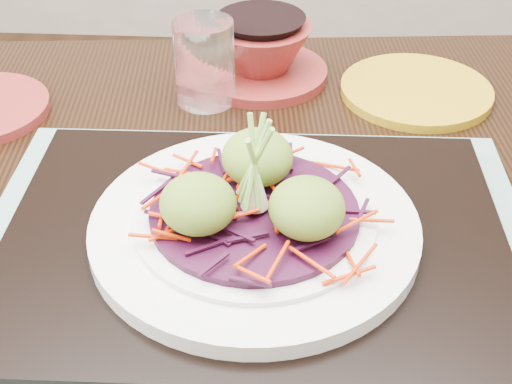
# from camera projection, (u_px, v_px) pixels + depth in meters

# --- Properties ---
(dining_table) EXTENTS (1.31, 0.94, 0.78)m
(dining_table) POSITION_uv_depth(u_px,v_px,m) (231.00, 302.00, 0.73)
(dining_table) COLOR black
(dining_table) RESTS_ON ground
(placemat) EXTENTS (0.51, 0.40, 0.00)m
(placemat) POSITION_uv_depth(u_px,v_px,m) (255.00, 253.00, 0.64)
(placemat) COLOR gray
(placemat) RESTS_ON dining_table
(serving_tray) EXTENTS (0.44, 0.34, 0.02)m
(serving_tray) POSITION_uv_depth(u_px,v_px,m) (255.00, 242.00, 0.63)
(serving_tray) COLOR black
(serving_tray) RESTS_ON placemat
(white_plate) EXTENTS (0.29, 0.29, 0.02)m
(white_plate) POSITION_uv_depth(u_px,v_px,m) (255.00, 225.00, 0.62)
(white_plate) COLOR silver
(white_plate) RESTS_ON serving_tray
(cabbage_bed) EXTENTS (0.18, 0.18, 0.01)m
(cabbage_bed) POSITION_uv_depth(u_px,v_px,m) (255.00, 212.00, 0.61)
(cabbage_bed) COLOR #370B27
(cabbage_bed) RESTS_ON white_plate
(carrot_julienne) EXTENTS (0.22, 0.22, 0.01)m
(carrot_julienne) POSITION_uv_depth(u_px,v_px,m) (255.00, 204.00, 0.60)
(carrot_julienne) COLOR red
(carrot_julienne) RESTS_ON cabbage_bed
(guacamole_scoops) EXTENTS (0.16, 0.14, 0.05)m
(guacamole_scoops) POSITION_uv_depth(u_px,v_px,m) (254.00, 189.00, 0.59)
(guacamole_scoops) COLOR olive
(guacamole_scoops) RESTS_ON cabbage_bed
(scallion_garnish) EXTENTS (0.07, 0.07, 0.10)m
(scallion_garnish) POSITION_uv_depth(u_px,v_px,m) (255.00, 167.00, 0.58)
(scallion_garnish) COLOR #88C14D
(scallion_garnish) RESTS_ON cabbage_bed
(water_glass) EXTENTS (0.09, 0.09, 0.10)m
(water_glass) POSITION_uv_depth(u_px,v_px,m) (205.00, 62.00, 0.83)
(water_glass) COLOR white
(water_glass) RESTS_ON dining_table
(terracotta_bowl_set) EXTENTS (0.22, 0.22, 0.07)m
(terracotta_bowl_set) POSITION_uv_depth(u_px,v_px,m) (261.00, 54.00, 0.89)
(terracotta_bowl_set) COLOR maroon
(terracotta_bowl_set) RESTS_ON dining_table
(yellow_plate) EXTENTS (0.19, 0.19, 0.01)m
(yellow_plate) POSITION_uv_depth(u_px,v_px,m) (416.00, 90.00, 0.87)
(yellow_plate) COLOR #A57D12
(yellow_plate) RESTS_ON dining_table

